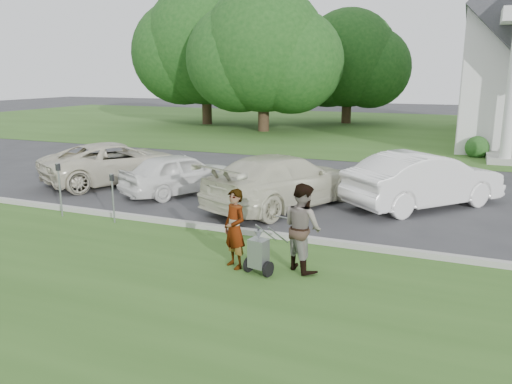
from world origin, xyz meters
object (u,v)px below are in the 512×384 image
Objects in this scene: car_a at (117,162)px; car_b at (180,173)px; car_d at (424,180)px; striping_cart at (259,254)px; person_right at (302,228)px; parking_meter_near at (113,192)px; tree_left at (264,55)px; parking_meter_far at (59,183)px; car_c at (283,181)px; tree_back at (348,63)px; person_left at (235,229)px; tree_far at (205,50)px.

car_a is 3.13m from car_b.
striping_cart is at bearing 110.60° from car_d.
person_right is at bearing 167.27° from car_b.
tree_left is at bearing 101.51° from parking_meter_near.
car_b is (-0.15, 3.66, -0.17)m from parking_meter_near.
parking_meter_far is at bearing -178.50° from parking_meter_near.
parking_meter_far is 6.31m from car_c.
tree_back reaches higher than parking_meter_far.
tree_back reaches higher than car_b.
tree_left is 20.64m from car_c.
tree_back is 30.20m from parking_meter_far.
car_d reaches higher than striping_cart.
person_right is at bearing -12.18° from parking_meter_near.
tree_back is 5.87× the size of person_left.
person_right is 6.43m from car_d.
tree_back reaches higher than person_left.
tree_back reaches higher than car_c.
person_right is at bearing 136.62° from car_c.
parking_meter_far is (-6.61, 1.69, 0.53)m from striping_cart.
parking_meter_near is (-4.28, 1.60, 0.03)m from person_left.
car_c is (-2.03, 4.57, -0.11)m from person_right.
tree_far is 27.23m from car_d.
person_right is 1.33× the size of parking_meter_near.
person_left is (14.74, -26.50, -4.87)m from tree_far.
tree_back is 31.91m from person_right.
tree_left is at bearing 141.24° from person_left.
car_b is (10.31, -21.24, -5.01)m from tree_far.
person_left is 1.22× the size of parking_meter_near.
tree_left reaches higher than car_d.
car_d is at bearing -142.69° from car_b.
tree_back is at bearing -58.68° from car_c.
tree_far is at bearing -42.09° from car_a.
car_d is (2.56, 6.69, 0.39)m from striping_cart.
person_right is at bearing 48.30° from striping_cart.
parking_meter_near is 0.25× the size of car_c.
tree_left reaches higher than car_a.
parking_meter_far is 0.38× the size of car_b.
parking_meter_near is (4.46, -21.90, -4.26)m from tree_left.
car_b is at bearing 18.27° from car_c.
car_b is at bearing -76.70° from tree_left.
parking_meter_near is at bearing -169.70° from person_left.
car_d is at bearing 33.71° from parking_meter_near.
tree_back reaches higher than car_d.
car_a is (-7.49, 5.92, -0.09)m from person_left.
tree_back is at bearing -43.08° from person_right.
tree_back is 26.55m from car_b.
car_c is at bearing 43.50° from parking_meter_near.
parking_meter_near is at bearing 66.23° from car_c.
tree_back reaches higher than parking_meter_near.
car_c is 4.18m from car_d.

